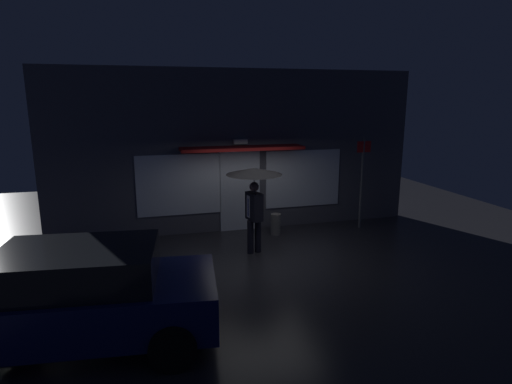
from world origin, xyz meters
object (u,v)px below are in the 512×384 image
(street_sign_post, at_px, (362,178))
(sidewalk_bollard, at_px, (276,224))
(person_with_umbrella, at_px, (254,185))
(parked_car, at_px, (81,296))

(street_sign_post, relative_size, sidewalk_bollard, 4.45)
(street_sign_post, height_order, sidewalk_bollard, street_sign_post)
(person_with_umbrella, bearing_deg, street_sign_post, -85.26)
(person_with_umbrella, distance_m, parked_car, 4.60)
(parked_car, distance_m, sidewalk_bollard, 5.97)
(person_with_umbrella, relative_size, parked_car, 0.50)
(street_sign_post, distance_m, sidewalk_bollard, 2.72)
(street_sign_post, bearing_deg, parked_car, -148.95)
(person_with_umbrella, distance_m, street_sign_post, 3.54)
(street_sign_post, bearing_deg, sidewalk_bollard, 179.02)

